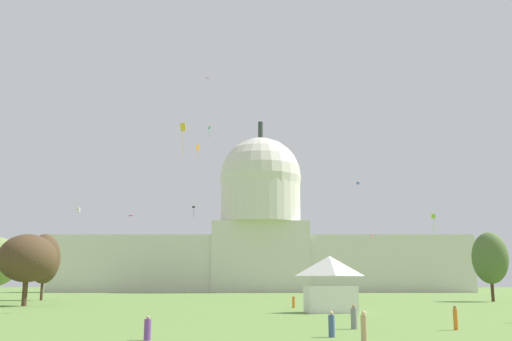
% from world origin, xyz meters
% --- Properties ---
extents(capitol_building, '(146.95, 29.72, 62.35)m').
position_xyz_m(capitol_building, '(3.23, 184.35, 20.68)').
color(capitol_building, beige).
rests_on(capitol_building, ground_plane).
extents(event_tent, '(6.26, 4.78, 6.45)m').
position_xyz_m(event_tent, '(10.12, 44.81, 3.24)').
color(event_tent, white).
rests_on(event_tent, ground_plane).
extents(tree_west_mid, '(6.28, 6.44, 12.82)m').
position_xyz_m(tree_west_mid, '(-40.07, 90.93, 7.97)').
color(tree_west_mid, '#4C3823').
rests_on(tree_west_mid, ground_plane).
extents(tree_east_mid, '(8.56, 8.58, 12.52)m').
position_xyz_m(tree_east_mid, '(44.51, 83.53, 7.81)').
color(tree_east_mid, '#42301E').
rests_on(tree_east_mid, ground_plane).
extents(tree_west_near, '(10.92, 10.77, 10.51)m').
position_xyz_m(tree_west_near, '(-32.40, 63.23, 6.94)').
color(tree_west_near, '#4C3823').
rests_on(tree_west_near, ground_plane).
extents(person_purple_front_left, '(0.59, 0.59, 1.45)m').
position_xyz_m(person_purple_front_left, '(-4.97, 12.85, 0.65)').
color(person_purple_front_left, '#703D93').
rests_on(person_purple_front_left, ground_plane).
extents(person_orange_lawn_far_left, '(0.55, 0.55, 1.70)m').
position_xyz_m(person_orange_lawn_far_left, '(6.70, 57.46, 0.77)').
color(person_orange_lawn_far_left, orange).
rests_on(person_orange_lawn_far_left, ground_plane).
extents(person_orange_front_right, '(0.46, 0.46, 1.75)m').
position_xyz_m(person_orange_front_right, '(16.16, 20.41, 0.81)').
color(person_orange_front_right, orange).
rests_on(person_orange_front_right, ground_plane).
extents(person_grey_mid_right, '(0.59, 0.59, 1.77)m').
position_xyz_m(person_grey_mid_right, '(8.87, 21.29, 0.80)').
color(person_grey_mid_right, gray).
rests_on(person_grey_mid_right, ground_plane).
extents(person_tan_mid_left, '(0.50, 0.50, 1.77)m').
position_xyz_m(person_tan_mid_left, '(7.91, 12.07, 0.82)').
color(person_tan_mid_left, tan).
rests_on(person_tan_mid_left, ground_plane).
extents(person_denim_edge_east, '(0.56, 0.56, 1.62)m').
position_xyz_m(person_denim_edge_east, '(6.36, 14.81, 0.74)').
color(person_denim_edge_east, '#3D5684').
rests_on(person_denim_edge_east, ground_plane).
extents(kite_lime_low, '(0.89, 0.27, 3.71)m').
position_xyz_m(kite_lime_low, '(35.47, 86.45, 15.36)').
color(kite_lime_low, '#8CD133').
extents(kite_blue_mid, '(0.88, 0.91, 0.86)m').
position_xyz_m(kite_blue_mid, '(32.85, 150.79, 33.34)').
color(kite_blue_mid, blue).
extents(kite_pink_low, '(0.84, 0.37, 0.90)m').
position_xyz_m(kite_pink_low, '(35.33, 145.18, 16.95)').
color(kite_pink_low, pink).
extents(kite_orange_mid, '(0.62, 0.94, 2.39)m').
position_xyz_m(kite_orange_mid, '(-9.69, 84.71, 28.83)').
color(kite_orange_mid, orange).
extents(kite_violet_high, '(1.31, 0.72, 0.31)m').
position_xyz_m(kite_violet_high, '(-10.96, 117.63, 54.72)').
color(kite_violet_high, purple).
extents(kite_white_low, '(0.64, 0.63, 0.74)m').
position_xyz_m(kite_white_low, '(-32.71, 87.02, 17.19)').
color(kite_white_low, white).
extents(kite_black_mid, '(0.87, 0.89, 3.53)m').
position_xyz_m(kite_black_mid, '(-17.95, 155.31, 26.45)').
color(kite_black_mid, black).
extents(kite_gold_mid, '(0.76, 0.62, 4.24)m').
position_xyz_m(kite_gold_mid, '(-7.72, 47.68, 22.25)').
color(kite_gold_mid, gold).
extents(kite_magenta_mid, '(1.43, 1.27, 0.40)m').
position_xyz_m(kite_magenta_mid, '(-35.94, 147.54, 22.29)').
color(kite_magenta_mid, '#D1339E').
extents(kite_green_high, '(0.73, 0.62, 3.55)m').
position_xyz_m(kite_green_high, '(-11.67, 134.07, 45.98)').
color(kite_green_high, green).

